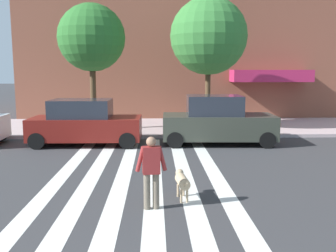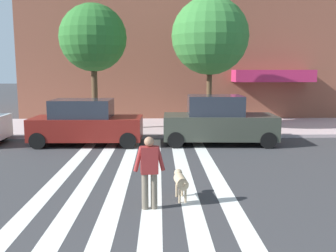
# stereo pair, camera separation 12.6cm
# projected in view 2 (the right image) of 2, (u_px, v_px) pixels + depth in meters

# --- Properties ---
(ground_plane) EXTENTS (160.00, 160.00, 0.00)m
(ground_plane) POSITION_uv_depth(u_px,v_px,m) (122.00, 190.00, 9.63)
(ground_plane) COLOR #353538
(sidewalk_far) EXTENTS (80.00, 6.00, 0.15)m
(sidewalk_far) POSITION_uv_depth(u_px,v_px,m) (141.00, 127.00, 19.92)
(sidewalk_far) COLOR #B7A2A3
(sidewalk_far) RESTS_ON ground_plane
(crosswalk_stripes) EXTENTS (4.95, 14.24, 0.01)m
(crosswalk_stripes) POSITION_uv_depth(u_px,v_px,m) (135.00, 190.00, 9.64)
(crosswalk_stripes) COLOR silver
(crosswalk_stripes) RESTS_ON ground_plane
(parked_car_behind_first) EXTENTS (4.54, 2.07, 1.89)m
(parked_car_behind_first) POSITION_uv_depth(u_px,v_px,m) (86.00, 123.00, 15.47)
(parked_car_behind_first) COLOR maroon
(parked_car_behind_first) RESTS_ON ground_plane
(parked_car_third_in_line) EXTENTS (4.69, 2.18, 2.04)m
(parked_car_third_in_line) POSITION_uv_depth(u_px,v_px,m) (218.00, 121.00, 15.59)
(parked_car_third_in_line) COLOR #34382F
(parked_car_third_in_line) RESTS_ON ground_plane
(street_tree_nearest) EXTENTS (3.23, 3.23, 6.09)m
(street_tree_nearest) POSITION_uv_depth(u_px,v_px,m) (93.00, 38.00, 17.91)
(street_tree_nearest) COLOR #4C3823
(street_tree_nearest) RESTS_ON sidewalk_far
(street_tree_middle) EXTENTS (3.76, 3.76, 6.45)m
(street_tree_middle) POSITION_uv_depth(u_px,v_px,m) (210.00, 36.00, 18.14)
(street_tree_middle) COLOR #4C3823
(street_tree_middle) RESTS_ON sidewalk_far
(pedestrian_dog_walker) EXTENTS (0.71, 0.28, 1.64)m
(pedestrian_dog_walker) POSITION_uv_depth(u_px,v_px,m) (149.00, 169.00, 8.21)
(pedestrian_dog_walker) COLOR #6B6051
(pedestrian_dog_walker) RESTS_ON ground_plane
(dog_on_leash) EXTENTS (0.33, 1.04, 0.65)m
(dog_on_leash) POSITION_uv_depth(u_px,v_px,m) (181.00, 181.00, 8.94)
(dog_on_leash) COLOR tan
(dog_on_leash) RESTS_ON ground_plane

